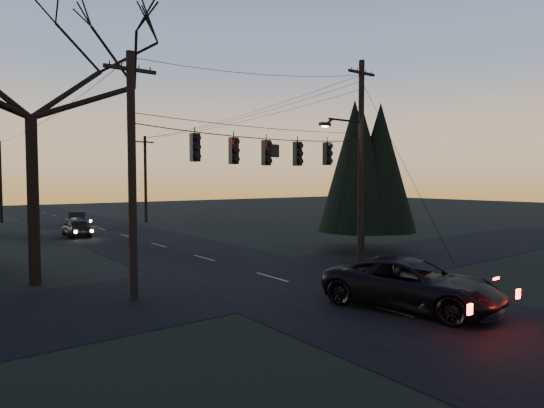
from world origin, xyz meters
TOP-DOWN VIEW (x-y plane):
  - ground_plane at (0.00, 0.00)m, footprint 160.00×160.00m
  - main_road at (0.00, 20.00)m, footprint 8.00×120.00m
  - cross_road at (0.00, 10.00)m, footprint 60.00×7.00m
  - utility_pole_right at (5.50, 10.00)m, footprint 5.00×0.30m
  - utility_pole_left at (-6.00, 10.00)m, footprint 1.80×0.30m
  - utility_pole_far_r at (5.50, 38.00)m, footprint 1.80×0.30m
  - utility_pole_far_l at (-6.00, 46.00)m, footprint 0.30×0.30m
  - span_signal_assembly at (-0.24, 10.00)m, footprint 11.50×0.44m
  - bare_tree_left at (-8.31, 14.62)m, footprint 10.33×10.33m
  - evergreen_right at (8.69, 12.77)m, footprint 4.67×4.67m
  - suv_near at (0.80, 3.56)m, footprint 3.99×6.13m
  - sedan_oncoming_a at (-2.96, 29.98)m, footprint 1.78×3.99m
  - sedan_oncoming_b at (-0.80, 38.76)m, footprint 2.14×4.02m

SIDE VIEW (x-z plane):
  - ground_plane at x=0.00m, z-range 0.00..0.00m
  - utility_pole_right at x=5.50m, z-range -5.00..5.00m
  - utility_pole_left at x=-6.00m, z-range -4.25..4.25m
  - utility_pole_far_r at x=5.50m, z-range -4.25..4.25m
  - utility_pole_far_l at x=-6.00m, z-range -4.00..4.00m
  - cross_road at x=0.00m, z-range 0.00..0.02m
  - main_road at x=0.00m, z-range 0.00..0.02m
  - sedan_oncoming_b at x=-0.80m, z-range 0.00..1.26m
  - sedan_oncoming_a at x=-2.96m, z-range 0.00..1.33m
  - suv_near at x=0.80m, z-range 0.00..1.57m
  - evergreen_right at x=8.69m, z-range 0.59..8.30m
  - span_signal_assembly at x=-0.24m, z-range 4.60..6.08m
  - bare_tree_left at x=-8.31m, z-range 2.62..15.79m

